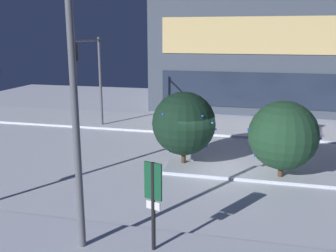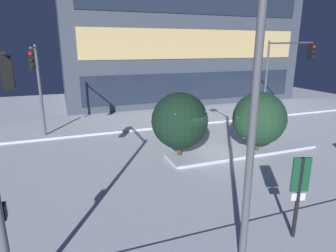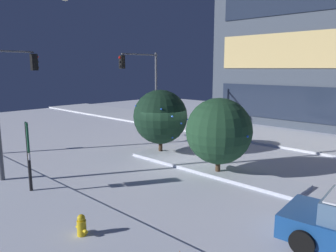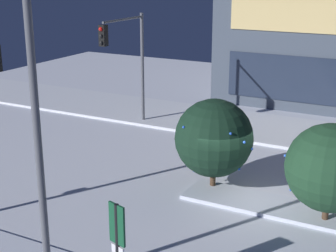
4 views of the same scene
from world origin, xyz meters
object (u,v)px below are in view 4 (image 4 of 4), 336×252
at_px(street_lamp_arched, 62,87).
at_px(decorated_tree_left_of_median, 214,138).
at_px(decorated_tree_median, 330,168).
at_px(traffic_light_corner_far_left, 127,51).
at_px(parking_info_sign, 118,241).

bearing_deg(street_lamp_arched, decorated_tree_left_of_median, -2.83).
bearing_deg(decorated_tree_median, street_lamp_arched, -132.65).
relative_size(traffic_light_corner_far_left, parking_info_sign, 2.17).
bearing_deg(traffic_light_corner_far_left, decorated_tree_left_of_median, 54.38).
distance_m(traffic_light_corner_far_left, decorated_tree_median, 13.08).
xyz_separation_m(parking_info_sign, decorated_tree_median, (3.82, 6.89, 0.23)).
bearing_deg(street_lamp_arched, parking_info_sign, -99.40).
height_order(street_lamp_arched, parking_info_sign, street_lamp_arched).
relative_size(parking_info_sign, decorated_tree_median, 0.80).
relative_size(street_lamp_arched, decorated_tree_median, 2.37).
bearing_deg(traffic_light_corner_far_left, decorated_tree_median, 63.05).
bearing_deg(parking_info_sign, street_lamp_arched, 89.71).
height_order(traffic_light_corner_far_left, decorated_tree_left_of_median, traffic_light_corner_far_left).
distance_m(street_lamp_arched, decorated_tree_left_of_median, 7.93).
bearing_deg(street_lamp_arched, traffic_light_corner_far_left, 32.83).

